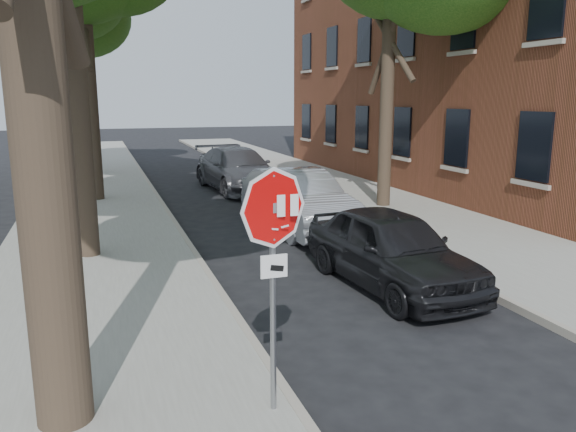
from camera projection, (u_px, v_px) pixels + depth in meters
name	position (u px, v px, depth m)	size (l,w,h in m)	color
ground	(333.00, 407.00, 6.27)	(120.00, 120.00, 0.00)	black
sidewalk_left	(94.00, 212.00, 16.57)	(4.00, 55.00, 0.12)	gray
sidewalk_right	(355.00, 196.00, 19.26)	(4.00, 55.00, 0.12)	gray
curb_left	(165.00, 208.00, 17.22)	(0.12, 55.00, 0.13)	#9E9384
curb_right	(299.00, 199.00, 18.61)	(0.12, 55.00, 0.13)	#9E9384
stop_sign	(273.00, 244.00, 5.62)	(0.76, 0.34, 2.61)	gray
tree_far	(76.00, 4.00, 23.45)	(5.29, 4.91, 9.33)	black
car_a	(391.00, 249.00, 10.12)	(1.69, 4.19, 1.43)	black
car_b	(298.00, 200.00, 14.48)	(1.64, 4.71, 1.55)	#93959A
car_c	(238.00, 169.00, 20.79)	(2.17, 5.34, 1.55)	#46454A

